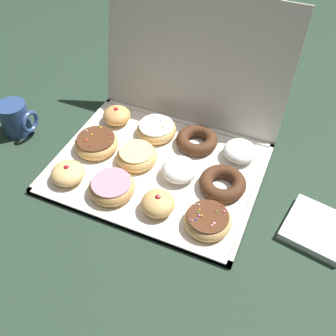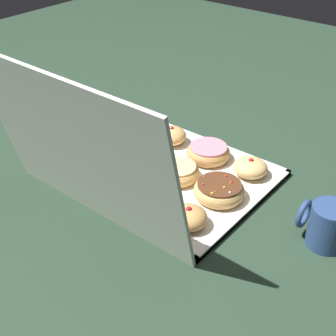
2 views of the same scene
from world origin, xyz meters
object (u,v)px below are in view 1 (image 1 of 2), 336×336
(sprinkle_donut_4, at_px, (96,143))
(powdered_filled_donut_6, at_px, (179,170))
(jelly_filled_donut_0, at_px, (68,173))
(glazed_ring_donut_5, at_px, (138,155))
(sprinkle_donut_3, at_px, (208,220))
(jelly_filled_donut_2, at_px, (158,203))
(chocolate_cake_ring_donut_10, at_px, (197,140))
(sprinkle_donut_9, at_px, (156,129))
(donut_box, at_px, (157,169))
(napkin_stack, at_px, (317,229))
(powdered_filled_donut_11, at_px, (240,151))
(coffee_mug, at_px, (16,118))
(pink_frosted_donut_1, at_px, (112,187))
(jelly_filled_donut_8, at_px, (117,115))
(chocolate_cake_ring_donut_7, at_px, (222,184))

(sprinkle_donut_4, distance_m, powdered_filled_donut_6, 0.25)
(jelly_filled_donut_0, height_order, glazed_ring_donut_5, jelly_filled_donut_0)
(sprinkle_donut_3, xyz_separation_m, glazed_ring_donut_5, (-0.24, 0.13, 0.00))
(jelly_filled_donut_2, distance_m, chocolate_cake_ring_donut_10, 0.25)
(sprinkle_donut_4, distance_m, sprinkle_donut_9, 0.18)
(donut_box, height_order, napkin_stack, napkin_stack)
(jelly_filled_donut_0, xyz_separation_m, sprinkle_donut_3, (0.38, 0.00, -0.00))
(jelly_filled_donut_0, relative_size, powdered_filled_donut_11, 0.96)
(jelly_filled_donut_0, relative_size, coffee_mug, 0.84)
(pink_frosted_donut_1, xyz_separation_m, sprinkle_donut_4, (-0.12, 0.12, -0.00))
(donut_box, xyz_separation_m, jelly_filled_donut_0, (-0.19, -0.13, 0.03))
(jelly_filled_donut_8, distance_m, napkin_stack, 0.63)
(donut_box, bearing_deg, jelly_filled_donut_2, -64.50)
(jelly_filled_donut_8, relative_size, coffee_mug, 0.80)
(powdered_filled_donut_6, height_order, jelly_filled_donut_8, jelly_filled_donut_8)
(jelly_filled_donut_0, bearing_deg, sprinkle_donut_4, 86.34)
(sprinkle_donut_9, xyz_separation_m, napkin_stack, (0.48, -0.15, -0.02))
(donut_box, bearing_deg, sprinkle_donut_4, -179.59)
(pink_frosted_donut_1, bearing_deg, sprinkle_donut_9, 87.88)
(jelly_filled_donut_0, height_order, sprinkle_donut_3, jelly_filled_donut_0)
(jelly_filled_donut_2, distance_m, sprinkle_donut_3, 0.12)
(sprinkle_donut_4, relative_size, jelly_filled_donut_8, 1.47)
(sprinkle_donut_4, height_order, powdered_filled_donut_11, powdered_filled_donut_11)
(sprinkle_donut_9, relative_size, napkin_stack, 0.82)
(glazed_ring_donut_5, xyz_separation_m, powdered_filled_donut_6, (0.13, -0.01, 0.00))
(sprinkle_donut_9, xyz_separation_m, chocolate_cake_ring_donut_10, (0.12, 0.00, -0.00))
(jelly_filled_donut_0, bearing_deg, glazed_ring_donut_5, 45.16)
(jelly_filled_donut_8, bearing_deg, jelly_filled_donut_2, -45.41)
(powdered_filled_donut_6, xyz_separation_m, sprinkle_donut_9, (-0.12, 0.13, -0.01))
(donut_box, height_order, powdered_filled_donut_6, powdered_filled_donut_6)
(glazed_ring_donut_5, bearing_deg, jelly_filled_donut_8, 136.80)
(pink_frosted_donut_1, xyz_separation_m, glazed_ring_donut_5, (0.01, 0.13, -0.00))
(chocolate_cake_ring_donut_7, xyz_separation_m, sprinkle_donut_9, (-0.24, 0.13, 0.00))
(chocolate_cake_ring_donut_10, height_order, powdered_filled_donut_11, powdered_filled_donut_11)
(jelly_filled_donut_0, relative_size, powdered_filled_donut_6, 0.95)
(jelly_filled_donut_0, distance_m, glazed_ring_donut_5, 0.19)
(donut_box, distance_m, powdered_filled_donut_6, 0.07)
(napkin_stack, bearing_deg, sprinkle_donut_3, -158.81)
(chocolate_cake_ring_donut_7, bearing_deg, powdered_filled_donut_6, -179.46)
(sprinkle_donut_4, bearing_deg, jelly_filled_donut_2, -27.21)
(sprinkle_donut_3, bearing_deg, jelly_filled_donut_0, -179.26)
(chocolate_cake_ring_donut_10, bearing_deg, pink_frosted_donut_1, -118.00)
(jelly_filled_donut_0, height_order, pink_frosted_donut_1, jelly_filled_donut_0)
(sprinkle_donut_3, bearing_deg, powdered_filled_donut_6, 135.31)
(pink_frosted_donut_1, xyz_separation_m, sprinkle_donut_3, (0.25, -0.00, -0.00))
(sprinkle_donut_9, height_order, coffee_mug, coffee_mug)
(sprinkle_donut_3, bearing_deg, powdered_filled_donut_11, 89.04)
(jelly_filled_donut_2, height_order, jelly_filled_donut_8, jelly_filled_donut_2)
(chocolate_cake_ring_donut_7, relative_size, chocolate_cake_ring_donut_10, 1.02)
(sprinkle_donut_3, relative_size, coffee_mug, 1.08)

